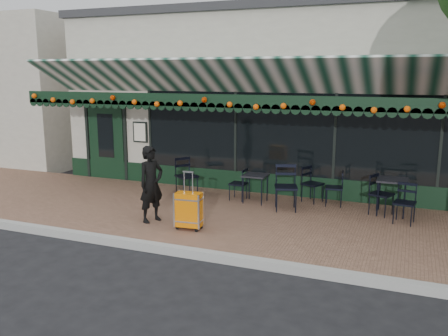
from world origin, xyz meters
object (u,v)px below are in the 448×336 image
at_px(cafe_table_b, 255,177).
at_px(chair_solo, 187,177).
at_px(cafe_table_a, 392,183).
at_px(chair_b_right, 313,184).
at_px(chair_a_left, 334,188).
at_px(chair_a_right, 382,195).
at_px(chair_a_front, 405,203).
at_px(woman, 151,184).
at_px(suitcase, 189,210).
at_px(chair_b_front, 286,188).
at_px(chair_b_left, 238,184).

relative_size(cafe_table_b, chair_solo, 0.70).
bearing_deg(cafe_table_a, chair_b_right, 168.33).
distance_m(chair_a_left, chair_a_right, 1.08).
height_order(chair_a_left, chair_solo, chair_solo).
bearing_deg(chair_solo, cafe_table_b, -54.58).
height_order(cafe_table_a, chair_a_front, chair_a_front).
bearing_deg(woman, chair_a_right, -39.89).
xyz_separation_m(cafe_table_b, chair_a_front, (3.18, -0.40, -0.18)).
bearing_deg(chair_b_right, woman, 158.34).
bearing_deg(woman, chair_a_front, -46.81).
relative_size(suitcase, chair_b_right, 1.34).
xyz_separation_m(suitcase, chair_b_right, (1.77, 2.78, 0.04)).
bearing_deg(chair_a_front, chair_b_front, -171.94).
xyz_separation_m(woman, cafe_table_b, (1.46, 2.10, -0.18)).
bearing_deg(chair_b_left, cafe_table_a, 93.67).
height_order(cafe_table_b, chair_a_right, chair_a_right).
distance_m(chair_b_left, chair_b_right, 1.70).
xyz_separation_m(woman, chair_b_right, (2.67, 2.61, -0.34)).
height_order(cafe_table_b, chair_b_front, chair_b_front).
relative_size(cafe_table_b, chair_a_left, 0.82).
height_order(woman, cafe_table_b, woman).
xyz_separation_m(cafe_table_a, chair_a_right, (-0.19, -0.11, -0.25)).
height_order(cafe_table_a, chair_b_left, cafe_table_a).
distance_m(chair_a_right, chair_b_left, 3.16).
height_order(woman, cafe_table_a, woman).
relative_size(chair_a_front, chair_b_right, 0.98).
bearing_deg(woman, chair_b_left, -2.54).
bearing_deg(chair_a_front, chair_a_right, 145.61).
relative_size(cafe_table_a, chair_solo, 0.82).
relative_size(chair_b_left, chair_solo, 0.82).
bearing_deg(chair_a_right, chair_b_front, 123.32).
bearing_deg(suitcase, chair_a_left, 44.44).
bearing_deg(chair_b_right, suitcase, 171.51).
height_order(suitcase, chair_solo, suitcase).
bearing_deg(woman, chair_b_right, -22.60).
xyz_separation_m(cafe_table_a, chair_b_left, (-3.35, -0.10, -0.30)).
xyz_separation_m(woman, chair_b_left, (1.03, 2.16, -0.38)).
height_order(chair_b_right, chair_b_front, chair_b_front).
height_order(cafe_table_b, chair_b_left, chair_b_left).
xyz_separation_m(cafe_table_b, chair_b_front, (0.80, -0.35, -0.09)).
bearing_deg(chair_a_right, chair_a_left, 92.24).
distance_m(woman, chair_b_right, 3.75).
bearing_deg(suitcase, chair_b_front, 49.30).
bearing_deg(chair_a_right, suitcase, 146.91).
relative_size(cafe_table_b, chair_b_front, 0.65).
distance_m(chair_a_left, chair_b_front, 1.18).
distance_m(chair_a_left, chair_a_front, 1.68).
relative_size(chair_a_right, chair_solo, 0.93).
xyz_separation_m(chair_a_right, chair_a_front, (0.46, -0.44, -0.03)).
height_order(cafe_table_a, cafe_table_b, cafe_table_a).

